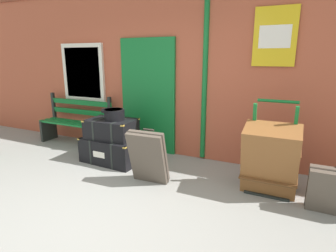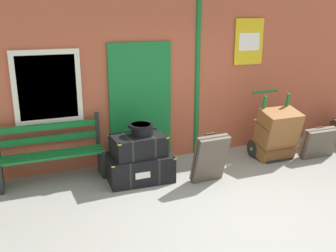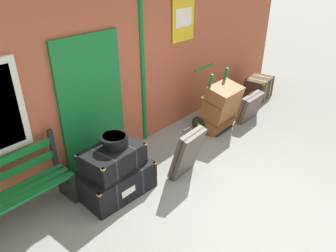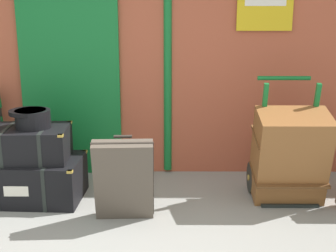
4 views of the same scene
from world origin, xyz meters
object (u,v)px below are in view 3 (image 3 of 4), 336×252
(corner_trunk, at_px, (258,88))
(steamer_trunk_base, at_px, (116,180))
(round_hatbox, at_px, (115,140))
(porters_trolley, at_px, (212,114))
(large_brown_trunk, at_px, (220,107))
(steamer_trunk_middle, at_px, (113,159))
(suitcase_umber, at_px, (187,153))
(platform_bench, at_px, (7,197))
(suitcase_caramel, at_px, (250,107))

(corner_trunk, bearing_deg, steamer_trunk_base, -178.24)
(round_hatbox, xyz_separation_m, porters_trolley, (2.51, 0.11, -0.57))
(large_brown_trunk, relative_size, corner_trunk, 1.32)
(porters_trolley, distance_m, large_brown_trunk, 0.27)
(steamer_trunk_middle, relative_size, round_hatbox, 2.12)
(porters_trolley, bearing_deg, steamer_trunk_base, -177.45)
(suitcase_umber, bearing_deg, porters_trolley, 21.28)
(large_brown_trunk, xyz_separation_m, suitcase_umber, (-1.58, -0.44, -0.08))
(porters_trolley, bearing_deg, corner_trunk, 0.76)
(steamer_trunk_base, xyz_separation_m, steamer_trunk_middle, (-0.02, 0.00, 0.37))
(platform_bench, distance_m, large_brown_trunk, 3.87)
(corner_trunk, bearing_deg, round_hatbox, -178.30)
(suitcase_umber, xyz_separation_m, suitcase_caramel, (2.36, 0.22, -0.11))
(steamer_trunk_base, distance_m, steamer_trunk_middle, 0.37)
(suitcase_umber, height_order, suitcase_caramel, suitcase_umber)
(platform_bench, bearing_deg, corner_trunk, -3.44)
(corner_trunk, bearing_deg, suitcase_umber, -169.86)
(platform_bench, xyz_separation_m, large_brown_trunk, (3.83, -0.55, 0.03))
(suitcase_caramel, bearing_deg, steamer_trunk_base, 175.12)
(suitcase_caramel, bearing_deg, round_hatbox, 174.93)
(round_hatbox, xyz_separation_m, corner_trunk, (4.52, 0.13, -0.60))
(platform_bench, distance_m, suitcase_caramel, 4.68)
(steamer_trunk_middle, relative_size, porters_trolley, 0.70)
(porters_trolley, bearing_deg, large_brown_trunk, -90.00)
(steamer_trunk_base, xyz_separation_m, large_brown_trunk, (2.56, -0.06, 0.27))
(suitcase_caramel, bearing_deg, platform_bench, 170.44)
(steamer_trunk_middle, distance_m, porters_trolley, 2.59)
(round_hatbox, distance_m, suitcase_umber, 1.15)
(steamer_trunk_middle, distance_m, corner_trunk, 4.60)
(steamer_trunk_middle, relative_size, suitcase_caramel, 1.23)
(platform_bench, bearing_deg, steamer_trunk_middle, -21.21)
(platform_bench, height_order, large_brown_trunk, platform_bench)
(round_hatbox, bearing_deg, corner_trunk, 1.70)
(platform_bench, bearing_deg, large_brown_trunk, -8.20)
(steamer_trunk_base, height_order, suitcase_caramel, suitcase_caramel)
(round_hatbox, relative_size, suitcase_umber, 0.49)
(steamer_trunk_middle, height_order, large_brown_trunk, large_brown_trunk)
(steamer_trunk_base, distance_m, corner_trunk, 4.57)
(large_brown_trunk, height_order, suitcase_umber, large_brown_trunk)
(steamer_trunk_middle, bearing_deg, platform_bench, 158.79)
(round_hatbox, bearing_deg, suitcase_umber, -28.57)
(porters_trolley, height_order, corner_trunk, porters_trolley)
(platform_bench, bearing_deg, suitcase_umber, -23.74)
(steamer_trunk_base, bearing_deg, large_brown_trunk, -1.35)
(steamer_trunk_base, height_order, large_brown_trunk, large_brown_trunk)
(steamer_trunk_middle, xyz_separation_m, round_hatbox, (0.06, 0.00, 0.26))
(round_hatbox, distance_m, porters_trolley, 2.58)
(large_brown_trunk, height_order, suitcase_caramel, large_brown_trunk)
(platform_bench, xyz_separation_m, corner_trunk, (5.84, -0.35, -0.20))
(steamer_trunk_middle, height_order, suitcase_umber, suitcase_umber)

